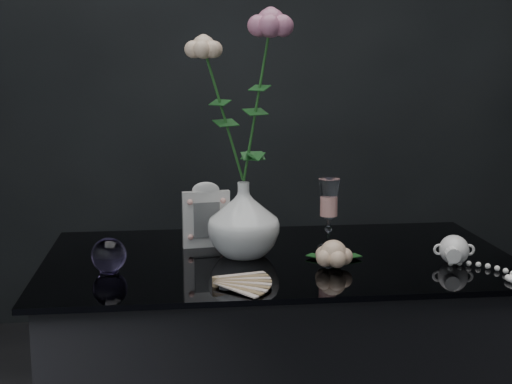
{
  "coord_description": "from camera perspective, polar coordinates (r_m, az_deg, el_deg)",
  "views": [
    {
      "loc": [
        -0.23,
        -1.49,
        1.2
      ],
      "look_at": [
        -0.06,
        -0.01,
        0.92
      ],
      "focal_mm": 50.0,
      "sensor_mm": 36.0,
      "label": 1
    }
  ],
  "objects": [
    {
      "name": "picture_frame",
      "position": [
        1.68,
        -4.01,
        -1.81
      ],
      "size": [
        0.13,
        0.1,
        0.16
      ],
      "primitive_type": null,
      "rotation": [
        0.0,
        0.0,
        0.11
      ],
      "color": "silver",
      "rests_on": "table"
    },
    {
      "name": "roses",
      "position": [
        1.56,
        -1.02,
        8.07
      ],
      "size": [
        0.22,
        0.11,
        0.43
      ],
      "color": "beige",
      "rests_on": "vase"
    },
    {
      "name": "loose_rose",
      "position": [
        1.53,
        6.2,
        -4.95
      ],
      "size": [
        0.16,
        0.2,
        0.06
      ],
      "primitive_type": null,
      "rotation": [
        0.0,
        0.0,
        -0.15
      ],
      "color": "beige",
      "rests_on": "table"
    },
    {
      "name": "wine_glass",
      "position": [
        1.67,
        5.83,
        -1.76
      ],
      "size": [
        0.06,
        0.06,
        0.17
      ],
      "primitive_type": null,
      "rotation": [
        0.0,
        0.0,
        -0.18
      ],
      "color": "white",
      "rests_on": "table"
    },
    {
      "name": "vase",
      "position": [
        1.6,
        -1.0,
        -2.21
      ],
      "size": [
        0.18,
        0.18,
        0.17
      ],
      "primitive_type": "imported",
      "rotation": [
        0.0,
        0.0,
        0.13
      ],
      "color": "white",
      "rests_on": "table"
    },
    {
      "name": "paper_fan",
      "position": [
        1.41,
        -3.26,
        -7.1
      ],
      "size": [
        0.27,
        0.25,
        0.02
      ],
      "primitive_type": null,
      "rotation": [
        0.0,
        0.0,
        -0.42
      ],
      "color": "beige",
      "rests_on": "table"
    },
    {
      "name": "paperweight",
      "position": [
        1.52,
        -11.69,
        -4.97
      ],
      "size": [
        0.09,
        0.09,
        0.07
      ],
      "primitive_type": null,
      "rotation": [
        0.0,
        0.0,
        -0.19
      ],
      "color": "#846DB1",
      "rests_on": "table"
    },
    {
      "name": "pearl_jar",
      "position": [
        1.62,
        15.57,
        -4.37
      ],
      "size": [
        0.26,
        0.26,
        0.07
      ],
      "primitive_type": null,
      "rotation": [
        0.0,
        0.0,
        -0.17
      ],
      "color": "white",
      "rests_on": "table"
    }
  ]
}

